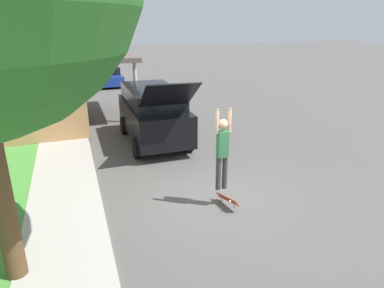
% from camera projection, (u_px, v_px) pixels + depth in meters
% --- Properties ---
extents(ground_plane, '(120.00, 120.00, 0.00)m').
position_uv_depth(ground_plane, '(209.00, 198.00, 9.04)').
color(ground_plane, '#54514F').
extents(sidewalk, '(1.80, 80.00, 0.10)m').
position_uv_depth(sidewalk, '(64.00, 141.00, 13.21)').
color(sidewalk, '#ADA89E').
rests_on(sidewalk, ground_plane).
extents(suv_parked, '(2.08, 5.16, 2.75)m').
position_uv_depth(suv_parked, '(153.00, 113.00, 12.88)').
color(suv_parked, black).
rests_on(suv_parked, ground_plane).
extents(car_down_street, '(1.96, 4.33, 1.34)m').
position_uv_depth(car_down_street, '(107.00, 76.00, 24.88)').
color(car_down_street, navy).
rests_on(car_down_street, ground_plane).
extents(skateboarder, '(0.41, 0.24, 2.05)m').
position_uv_depth(skateboarder, '(222.00, 149.00, 8.17)').
color(skateboarder, '#38383D').
rests_on(skateboarder, ground_plane).
extents(skateboard, '(0.32, 0.80, 0.33)m').
position_uv_depth(skateboard, '(227.00, 199.00, 8.57)').
color(skateboard, '#B73D23').
rests_on(skateboard, ground_plane).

